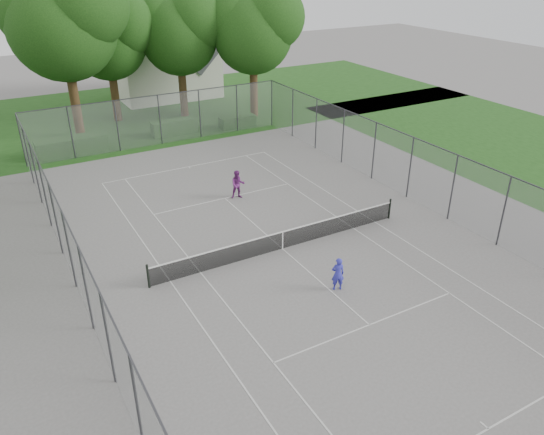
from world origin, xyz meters
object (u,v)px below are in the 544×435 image
house (163,47)px  woman_player (238,184)px  girl_player (338,274)px  tennis_net (283,239)px

house → woman_player: bearing=-100.1°
house → girl_player: house is taller
tennis_net → woman_player: size_ratio=7.95×
girl_player → woman_player: 10.00m
girl_player → woman_player: woman_player is taller
tennis_net → house: size_ratio=1.18×
tennis_net → girl_player: girl_player is taller
tennis_net → girl_player: bearing=-85.4°
house → girl_player: (-4.67, -33.94, -3.67)m
tennis_net → woman_player: (0.70, 6.10, 0.30)m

